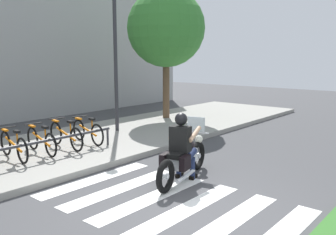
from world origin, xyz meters
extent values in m
plane|color=#424244|center=(0.00, 0.00, 0.00)|extent=(48.00, 48.00, 0.00)
cube|color=gray|center=(0.00, 4.96, 0.07)|extent=(24.00, 4.40, 0.15)
cube|color=white|center=(0.07, -0.80, 0.00)|extent=(2.80, 0.40, 0.01)
cube|color=white|center=(0.07, 0.00, 0.00)|extent=(2.80, 0.40, 0.01)
cube|color=white|center=(0.07, 0.80, 0.00)|extent=(2.80, 0.40, 0.01)
cube|color=white|center=(0.07, 1.60, 0.00)|extent=(2.80, 0.40, 0.01)
cube|color=white|center=(0.07, 2.40, 0.00)|extent=(2.80, 0.40, 0.01)
torus|color=black|center=(2.02, 1.15, 0.33)|extent=(0.66, 0.26, 0.65)
cylinder|color=silver|center=(2.02, 1.15, 0.33)|extent=(0.14, 0.12, 0.12)
torus|color=black|center=(0.44, 0.77, 0.33)|extent=(0.66, 0.26, 0.65)
cylinder|color=silver|center=(0.44, 0.77, 0.33)|extent=(0.14, 0.12, 0.12)
cube|color=silver|center=(1.23, 0.96, 0.47)|extent=(0.93, 0.48, 0.28)
ellipsoid|color=black|center=(1.44, 1.01, 0.69)|extent=(0.57, 0.39, 0.22)
cube|color=black|center=(1.01, 0.91, 0.62)|extent=(0.61, 0.40, 0.10)
cube|color=black|center=(0.79, 1.08, 0.51)|extent=(0.34, 0.19, 0.28)
cube|color=black|center=(0.89, 0.66, 0.51)|extent=(0.34, 0.19, 0.28)
cylinder|color=silver|center=(1.86, 1.11, 0.90)|extent=(0.17, 0.61, 0.03)
sphere|color=white|center=(2.07, 1.16, 0.70)|extent=(0.18, 0.18, 0.18)
cube|color=silver|center=(1.89, 1.12, 1.08)|extent=(0.13, 0.40, 0.32)
cylinder|color=silver|center=(1.01, 0.73, 0.20)|extent=(0.80, 0.26, 0.08)
cube|color=black|center=(1.08, 0.93, 0.92)|extent=(0.35, 0.45, 0.52)
sphere|color=black|center=(1.11, 0.93, 1.32)|extent=(0.26, 0.26, 0.26)
cylinder|color=tan|center=(1.25, 1.19, 0.99)|extent=(0.53, 0.21, 0.26)
cylinder|color=tan|center=(1.36, 0.77, 0.99)|extent=(0.53, 0.21, 0.26)
cylinder|color=#1E284C|center=(1.19, 1.12, 0.56)|extent=(0.46, 0.24, 0.24)
cylinder|color=#1E284C|center=(1.31, 1.15, 0.24)|extent=(0.11, 0.11, 0.48)
cube|color=black|center=(1.35, 1.15, 0.04)|extent=(0.26, 0.15, 0.08)
cylinder|color=#1E284C|center=(1.26, 0.81, 0.56)|extent=(0.46, 0.24, 0.24)
cylinder|color=#1E284C|center=(1.38, 0.83, 0.24)|extent=(0.11, 0.11, 0.48)
cube|color=black|center=(1.42, 0.84, 0.04)|extent=(0.26, 0.15, 0.08)
torus|color=black|center=(-0.50, 5.13, 0.46)|extent=(0.12, 0.61, 0.61)
torus|color=black|center=(-0.61, 4.13, 0.46)|extent=(0.12, 0.61, 0.61)
cylinder|color=orange|center=(-0.55, 4.63, 0.52)|extent=(0.16, 0.90, 0.25)
cylinder|color=orange|center=(-0.58, 4.38, 0.68)|extent=(0.04, 0.04, 0.37)
cube|color=black|center=(-0.58, 4.38, 0.87)|extent=(0.12, 0.21, 0.06)
cylinder|color=black|center=(-0.51, 5.03, 0.87)|extent=(0.48, 0.08, 0.03)
cube|color=orange|center=(-0.50, 5.13, 0.79)|extent=(0.11, 0.29, 0.04)
torus|color=black|center=(0.22, 5.14, 0.46)|extent=(0.11, 0.61, 0.61)
torus|color=black|center=(0.11, 4.13, 0.46)|extent=(0.11, 0.61, 0.61)
cylinder|color=orange|center=(0.16, 4.63, 0.52)|extent=(0.16, 0.91, 0.25)
cylinder|color=orange|center=(0.14, 4.38, 0.68)|extent=(0.04, 0.04, 0.37)
cube|color=black|center=(0.14, 4.38, 0.86)|extent=(0.12, 0.21, 0.06)
cylinder|color=black|center=(0.21, 5.04, 0.86)|extent=(0.48, 0.08, 0.03)
cube|color=orange|center=(0.22, 5.14, 0.79)|extent=(0.11, 0.29, 0.04)
torus|color=black|center=(0.94, 5.18, 0.48)|extent=(0.12, 0.64, 0.64)
torus|color=black|center=(0.82, 4.09, 0.48)|extent=(0.12, 0.64, 0.64)
cylinder|color=orange|center=(0.88, 4.63, 0.54)|extent=(0.17, 0.98, 0.26)
cylinder|color=orange|center=(0.85, 4.36, 0.70)|extent=(0.04, 0.04, 0.39)
cube|color=black|center=(0.85, 4.36, 0.90)|extent=(0.12, 0.21, 0.06)
cylinder|color=black|center=(0.93, 5.07, 0.90)|extent=(0.48, 0.08, 0.03)
cube|color=orange|center=(0.94, 5.18, 0.82)|extent=(0.11, 0.29, 0.04)
torus|color=black|center=(1.65, 5.11, 0.46)|extent=(0.12, 0.62, 0.61)
torus|color=black|center=(1.55, 4.15, 0.46)|extent=(0.12, 0.62, 0.61)
cylinder|color=orange|center=(1.60, 4.63, 0.53)|extent=(0.15, 0.86, 0.24)
cylinder|color=orange|center=(1.57, 4.39, 0.68)|extent=(0.04, 0.04, 0.38)
cube|color=black|center=(1.57, 4.39, 0.87)|extent=(0.12, 0.21, 0.06)
cylinder|color=black|center=(1.64, 5.01, 0.87)|extent=(0.48, 0.08, 0.03)
cube|color=orange|center=(1.65, 5.11, 0.80)|extent=(0.11, 0.29, 0.04)
cylinder|color=#333338|center=(-0.19, 4.08, 0.60)|extent=(4.19, 0.07, 0.07)
cylinder|color=#333338|center=(1.85, 4.08, 0.38)|extent=(0.06, 0.06, 0.45)
cylinder|color=#2D2D33|center=(3.35, 5.36, 2.22)|extent=(0.12, 0.12, 4.44)
cylinder|color=brown|center=(6.32, 5.76, 1.29)|extent=(0.26, 0.26, 2.59)
sphere|color=#387F33|center=(6.32, 5.76, 3.64)|extent=(3.00, 3.00, 3.00)
camera|label=1|loc=(-4.60, -3.51, 2.57)|focal=38.96mm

